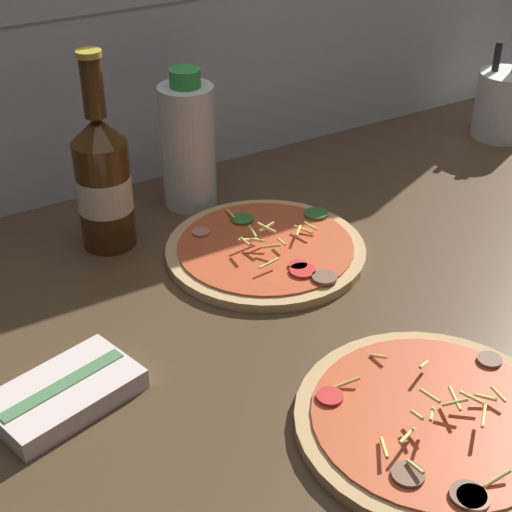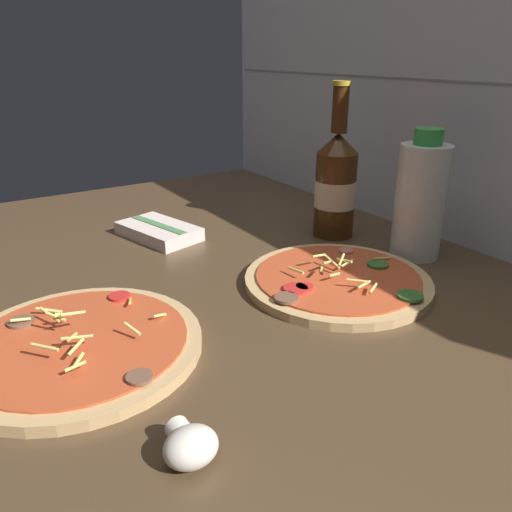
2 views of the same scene
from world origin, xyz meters
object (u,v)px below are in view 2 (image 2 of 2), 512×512
(pizza_near, at_px, (78,345))
(mushroom_left, at_px, (190,445))
(pizza_far, at_px, (337,280))
(oil_bottle, at_px, (420,200))
(beer_bottle, at_px, (336,183))
(dish_towel, at_px, (159,231))

(pizza_near, height_order, mushroom_left, pizza_near)
(pizza_far, distance_m, oil_bottle, 0.21)
(pizza_near, xyz_separation_m, pizza_far, (0.03, 0.37, -0.00))
(pizza_far, height_order, beer_bottle, beer_bottle)
(pizza_far, height_order, mushroom_left, pizza_far)
(oil_bottle, bearing_deg, beer_bottle, -162.28)
(pizza_far, relative_size, oil_bottle, 1.30)
(mushroom_left, bearing_deg, dish_towel, 159.93)
(pizza_near, height_order, dish_towel, pizza_near)
(oil_bottle, bearing_deg, dish_towel, -133.69)
(pizza_far, distance_m, beer_bottle, 0.24)
(oil_bottle, bearing_deg, pizza_near, -90.88)
(pizza_near, distance_m, mushroom_left, 0.22)
(mushroom_left, height_order, dish_towel, mushroom_left)
(pizza_near, bearing_deg, oil_bottle, 89.12)
(beer_bottle, xyz_separation_m, dish_towel, (-0.16, -0.28, -0.09))
(oil_bottle, height_order, mushroom_left, oil_bottle)
(mushroom_left, distance_m, dish_towel, 0.56)
(oil_bottle, distance_m, dish_towel, 0.46)
(pizza_near, height_order, pizza_far, pizza_near)
(oil_bottle, distance_m, mushroom_left, 0.57)
(oil_bottle, relative_size, dish_towel, 1.23)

